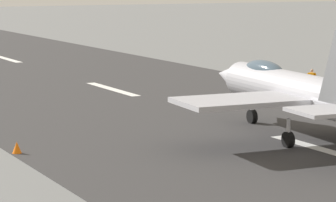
{
  "coord_description": "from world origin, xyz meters",
  "views": [
    {
      "loc": [
        -27.97,
        23.65,
        7.82
      ],
      "look_at": [
        4.89,
        6.01,
        2.2
      ],
      "focal_mm": 86.69,
      "sensor_mm": 36.0,
      "label": 1
    }
  ],
  "objects": [
    {
      "name": "crew_person",
      "position": [
        16.97,
        -11.93,
        0.79
      ],
      "size": [
        0.66,
        0.41,
        1.59
      ],
      "color": "#1E2338",
      "rests_on": "ground"
    },
    {
      "name": "fighter_jet",
      "position": [
        3.76,
        -0.65,
        2.42
      ],
      "size": [
        16.21,
        13.57,
        5.61
      ],
      "color": "#A8A8B0",
      "rests_on": "ground"
    },
    {
      "name": "marker_cone_mid",
      "position": [
        6.89,
        12.7,
        0.28
      ],
      "size": [
        0.44,
        0.44,
        0.55
      ],
      "primitive_type": "cone",
      "color": "orange",
      "rests_on": "ground"
    },
    {
      "name": "ground_plane",
      "position": [
        0.0,
        0.0,
        0.0
      ],
      "size": [
        400.0,
        400.0,
        0.0
      ],
      "primitive_type": "plane",
      "color": "slate"
    }
  ]
}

